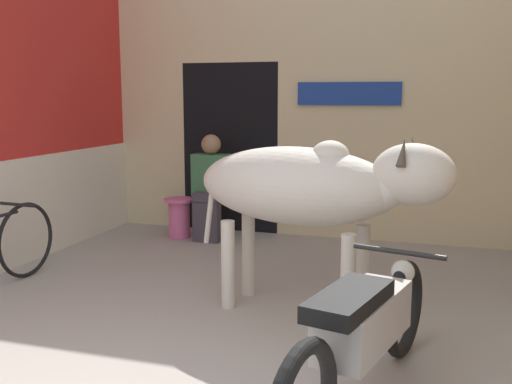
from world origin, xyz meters
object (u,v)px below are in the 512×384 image
Objects in this scene: plastic_stool at (179,217)px; cow at (312,187)px; motorcycle_near at (363,329)px; shopkeeper_seated at (210,184)px.

cow is at bearing -44.57° from plastic_stool.
plastic_stool is at bearing 128.51° from motorcycle_near.
motorcycle_near is at bearing -65.77° from cow.
cow is at bearing -50.84° from shopkeeper_seated.
shopkeeper_seated is at bearing 0.89° from plastic_stool.
motorcycle_near reaches higher than plastic_stool.
cow is 1.66× the size of shopkeeper_seated.
plastic_stool is at bearing -179.11° from shopkeeper_seated.
motorcycle_near is 4.19m from plastic_stool.
cow is at bearing 114.23° from motorcycle_near.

